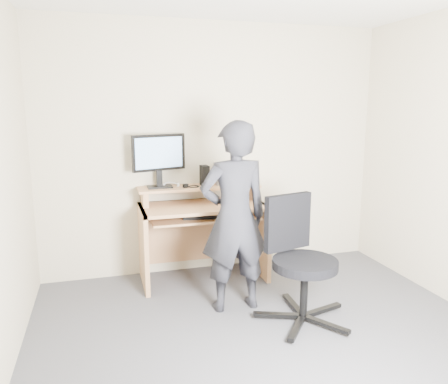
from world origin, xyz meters
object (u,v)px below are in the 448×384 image
desk (201,223)px  office_chair (299,255)px  person (234,218)px  monitor (159,156)px

desk → office_chair: office_chair is taller
office_chair → person: bearing=130.0°
desk → monitor: size_ratio=2.29×
monitor → desk: bearing=-30.9°
desk → monitor: bearing=167.2°
office_chair → desk: bearing=101.9°
person → desk: bearing=-84.7°
desk → office_chair: 1.20m
person → office_chair: bearing=142.6°
desk → monitor: monitor is taller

